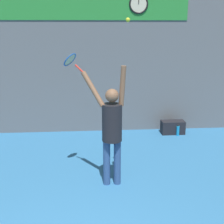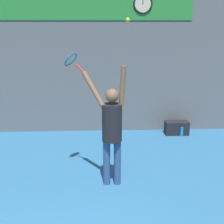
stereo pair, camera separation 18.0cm
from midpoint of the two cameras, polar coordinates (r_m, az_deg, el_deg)
name	(u,v)px [view 1 (the left image)]	position (r m, az deg, el deg)	size (l,w,h in m)	color
back_wall	(78,40)	(8.42, -6.86, 12.95)	(18.00, 0.10, 5.00)	slate
sponsor_banner	(77,4)	(8.37, -7.08, 19.06)	(5.73, 0.02, 0.80)	#288C38
scoreboard_clock	(139,4)	(8.44, 4.24, 19.11)	(0.50, 0.05, 0.50)	beige
tennis_player	(112,126)	(5.54, -1.00, -2.57)	(0.81, 0.51, 2.20)	#2D4C7F
tennis_racket	(71,60)	(5.69, -8.47, 9.30)	(0.41, 0.36, 0.35)	red
tennis_ball	(128,20)	(5.19, 1.89, 16.49)	(0.07, 0.07, 0.07)	#CCDB2D
water_bottle	(178,131)	(8.55, 11.36, -3.35)	(0.08, 0.08, 0.30)	#198CCC
equipment_bag	(173,127)	(8.68, 10.46, -2.74)	(0.63, 0.32, 0.36)	black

